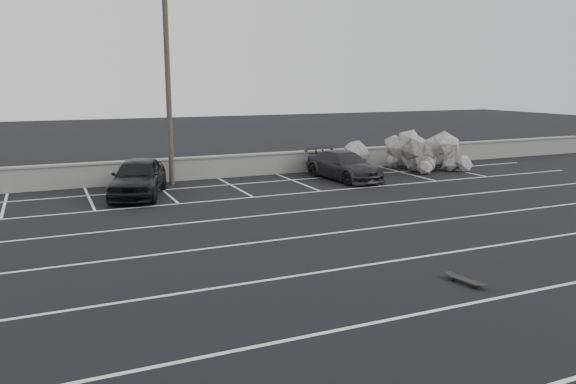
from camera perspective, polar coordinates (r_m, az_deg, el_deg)
name	(u,v)px	position (r m, az deg, el deg)	size (l,w,h in m)	color
ground	(343,269)	(14.00, 5.60, -7.77)	(120.00, 120.00, 0.00)	black
seawall	(196,168)	(26.63, -9.30, 2.45)	(50.00, 0.45, 1.06)	gray
stall_lines	(272,227)	(17.77, -1.62, -3.58)	(36.00, 20.05, 0.01)	silver
car_left	(138,177)	(23.14, -14.98, 1.47)	(1.83, 4.54, 1.55)	black
car_right	(344,165)	(26.37, 5.70, 2.70)	(1.84, 4.54, 1.32)	#232228
utility_pole	(168,83)	(25.25, -12.09, 10.81)	(1.18, 0.24, 8.82)	#4C4238
trash_bin	(415,156)	(31.55, 12.76, 3.62)	(0.83, 0.83, 1.02)	#252427
riprap_pile	(415,157)	(29.92, 12.80, 3.50)	(6.67, 3.91, 1.87)	#ACA9A1
skateboard	(466,280)	(13.54, 17.60, -8.56)	(0.38, 0.89, 0.10)	black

